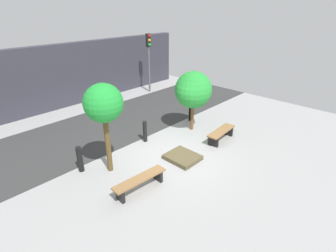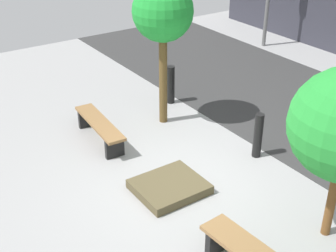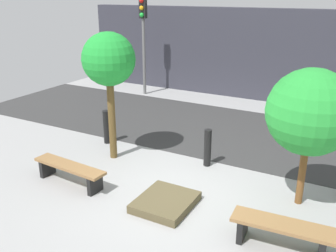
{
  "view_description": "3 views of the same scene",
  "coord_description": "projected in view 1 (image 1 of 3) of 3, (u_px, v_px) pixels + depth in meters",
  "views": [
    {
      "loc": [
        -6.49,
        -5.76,
        5.32
      ],
      "look_at": [
        -0.22,
        0.17,
        1.28
      ],
      "focal_mm": 28.0,
      "sensor_mm": 36.0,
      "label": 1
    },
    {
      "loc": [
        5.57,
        -4.18,
        4.9
      ],
      "look_at": [
        0.08,
        -0.46,
        1.35
      ],
      "focal_mm": 50.0,
      "sensor_mm": 36.0,
      "label": 2
    },
    {
      "loc": [
        3.12,
        -5.97,
        4.0
      ],
      "look_at": [
        -0.26,
        0.21,
        1.45
      ],
      "focal_mm": 40.0,
      "sensor_mm": 36.0,
      "label": 3
    }
  ],
  "objects": [
    {
      "name": "bollard_far_left",
      "position": [
        80.0,
        159.0,
        8.99
      ],
      "size": [
        0.19,
        0.19,
        0.93
      ],
      "primitive_type": "cylinder",
      "color": "black",
      "rests_on": "ground"
    },
    {
      "name": "tree_behind_right_bench",
      "position": [
        193.0,
        90.0,
        11.43
      ],
      "size": [
        1.63,
        1.63,
        2.72
      ],
      "color": "brown",
      "rests_on": "ground"
    },
    {
      "name": "bench_left",
      "position": [
        140.0,
        181.0,
        8.11
      ],
      "size": [
        1.85,
        0.51,
        0.45
      ],
      "rotation": [
        0.0,
        0.0,
        -0.07
      ],
      "color": "black",
      "rests_on": "ground"
    },
    {
      "name": "bollard_left",
      "position": [
        145.0,
        131.0,
        10.97
      ],
      "size": [
        0.18,
        0.18,
        0.92
      ],
      "primitive_type": "cylinder",
      "color": "black",
      "rests_on": "ground"
    },
    {
      "name": "tree_behind_left_bench",
      "position": [
        103.0,
        104.0,
        8.2
      ],
      "size": [
        1.26,
        1.26,
        3.13
      ],
      "color": "brown",
      "rests_on": "ground"
    },
    {
      "name": "traffic_light_mid_west",
      "position": [
        149.0,
        53.0,
        16.41
      ],
      "size": [
        0.28,
        0.27,
        3.67
      ],
      "color": "#5A5A5A",
      "rests_on": "ground"
    },
    {
      "name": "planter_bed",
      "position": [
        182.0,
        157.0,
        9.84
      ],
      "size": [
        1.03,
        1.18,
        0.16
      ],
      "primitive_type": "cube",
      "color": "brown",
      "rests_on": "ground"
    },
    {
      "name": "bench_right",
      "position": [
        221.0,
        133.0,
        11.11
      ],
      "size": [
        1.66,
        0.57,
        0.47
      ],
      "rotation": [
        0.0,
        0.0,
        0.07
      ],
      "color": "black",
      "rests_on": "ground"
    },
    {
      "name": "building_facade",
      "position": [
        65.0,
        76.0,
        14.49
      ],
      "size": [
        16.2,
        0.5,
        3.41
      ],
      "primitive_type": "cube",
      "color": "#33333D",
      "rests_on": "ground"
    },
    {
      "name": "road_strip",
      "position": [
        111.0,
        124.0,
        12.7
      ],
      "size": [
        18.0,
        4.44,
        0.01
      ],
      "primitive_type": "cube",
      "color": "#343434",
      "rests_on": "ground"
    },
    {
      "name": "bollard_center",
      "position": [
        190.0,
        111.0,
        12.92
      ],
      "size": [
        0.14,
        0.14,
        1.04
      ],
      "primitive_type": "cylinder",
      "color": "black",
      "rests_on": "ground"
    },
    {
      "name": "ground_plane",
      "position": [
        175.0,
        155.0,
        10.11
      ],
      "size": [
        18.0,
        18.0,
        0.0
      ],
      "primitive_type": "plane",
      "color": "#979797"
    }
  ]
}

